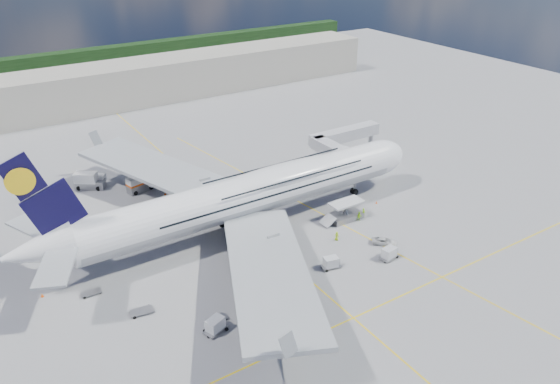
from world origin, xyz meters
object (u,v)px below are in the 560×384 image
cone_wing_right_inner (281,267)px  dolly_row_c (217,319)px  cone_wing_left_outer (153,174)px  dolly_back (91,292)px  crew_van (337,236)px  cone_wing_left_inner (165,194)px  service_van (384,241)px  airliner (249,194)px  dolly_nose_far (389,253)px  cone_wing_right_outer (253,305)px  jet_bridge (341,142)px  dolly_row_a (142,311)px  crew_wing (287,285)px  crew_nose (364,213)px  crew_tug (306,298)px  catering_truck_outer (89,181)px  baggage_tug (282,279)px  cargo_loader (345,213)px  crew_loader (359,216)px  catering_truck_inner (140,184)px  cone_nose (377,202)px  dolly_row_b (215,325)px  cone_tail (42,295)px  dolly_nose_near (331,262)px

cone_wing_right_inner → dolly_row_c: bearing=-157.8°
cone_wing_left_outer → dolly_back: bearing=-123.4°
crew_van → cone_wing_left_inner: size_ratio=3.24×
crew_van → service_van: bearing=-173.0°
airliner → dolly_nose_far: size_ratio=22.52×
cone_wing_right_outer → jet_bridge: bearing=37.2°
dolly_row_a → crew_wing: 21.83m
crew_nose → crew_tug: crew_nose is taller
cone_wing_right_outer → crew_tug: bearing=-25.1°
crew_van → cone_wing_left_outer: size_ratio=2.75×
dolly_nose_far → catering_truck_outer: 63.84m
dolly_row_c → catering_truck_outer: size_ratio=0.43×
airliner → dolly_nose_far: 26.50m
baggage_tug → airliner: bearing=56.6°
crew_wing → catering_truck_outer: bearing=50.8°
baggage_tug → service_van: size_ratio=0.75×
jet_bridge → cargo_loader: 22.93m
dolly_nose_far → crew_nose: dolly_nose_far is taller
dolly_back → service_van: (47.13, -13.48, 0.26)m
service_van → cone_wing_right_inner: (-19.10, 3.71, -0.36)m
crew_nose → cone_wing_left_outer: 48.00m
dolly_row_a → catering_truck_outer: size_ratio=0.52×
crew_loader → catering_truck_inner: bearing=171.1°
crew_tug → cone_wing_left_inner: size_ratio=2.85×
dolly_back → jet_bridge: bearing=21.1°
cargo_loader → cone_wing_right_inner: size_ratio=17.77×
jet_bridge → airliner: bearing=-159.7°
dolly_nose_far → cone_nose: (11.54, 15.94, -0.86)m
cargo_loader → catering_truck_outer: bearing=133.1°
jet_bridge → crew_wing: jet_bridge is taller
dolly_row_b → crew_tug: size_ratio=2.54×
dolly_row_a → cone_tail: 16.34m
dolly_back → dolly_nose_far: dolly_nose_far is taller
cone_wing_right_inner → crew_nose: bearing=13.8°
service_van → cone_wing_left_inner: bearing=78.2°
cone_wing_right_inner → cone_wing_right_outer: 10.70m
dolly_row_c → crew_tug: bearing=-16.4°
baggage_tug → cargo_loader: bearing=7.1°
dolly_nose_near → cone_tail: 44.81m
crew_van → cone_nose: crew_van is taller
dolly_back → cone_wing_right_inner: cone_wing_right_inner is taller
catering_truck_outer → crew_van: catering_truck_outer is taller
dolly_nose_far → baggage_tug: dolly_nose_far is taller
catering_truck_inner → cone_wing_left_outer: 7.89m
dolly_nose_near → cone_wing_right_inner: bearing=159.9°
cargo_loader → cone_wing_left_inner: size_ratio=16.19×
dolly_back → cone_wing_left_inner: (22.08, 25.03, -0.08)m
dolly_row_a → cone_tail: (-11.31, 11.78, -0.08)m
airliner → dolly_row_b: size_ratio=20.77×
cone_wing_left_outer → crew_van: bearing=-68.2°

